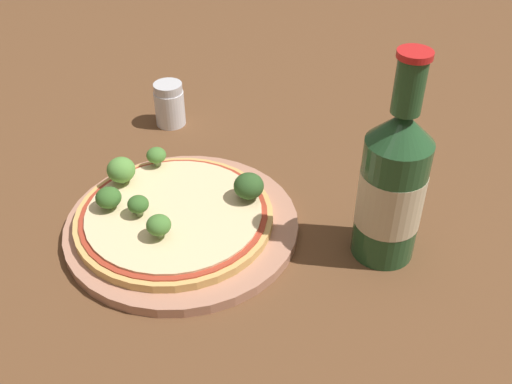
# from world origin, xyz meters

# --- Properties ---
(ground_plane) EXTENTS (3.00, 3.00, 0.00)m
(ground_plane) POSITION_xyz_m (0.00, 0.00, 0.00)
(ground_plane) COLOR brown
(plate) EXTENTS (0.26, 0.26, 0.01)m
(plate) POSITION_xyz_m (0.01, 0.00, 0.01)
(plate) COLOR tan
(plate) RESTS_ON ground_plane
(pizza) EXTENTS (0.22, 0.22, 0.01)m
(pizza) POSITION_xyz_m (0.01, 0.00, 0.02)
(pizza) COLOR tan
(pizza) RESTS_ON plate
(broccoli_floret_0) EXTENTS (0.02, 0.02, 0.02)m
(broccoli_floret_0) POSITION_xyz_m (-0.03, -0.01, 0.04)
(broccoli_floret_0) COLOR #89A866
(broccoli_floret_0) RESTS_ON pizza
(broccoli_floret_1) EXTENTS (0.03, 0.03, 0.03)m
(broccoli_floret_1) POSITION_xyz_m (0.09, 0.03, 0.04)
(broccoli_floret_1) COLOR #89A866
(broccoli_floret_1) RESTS_ON pizza
(broccoli_floret_2) EXTENTS (0.03, 0.03, 0.03)m
(broccoli_floret_2) POSITION_xyz_m (-0.00, -0.04, 0.04)
(broccoli_floret_2) COLOR #89A866
(broccoli_floret_2) RESTS_ON pizza
(broccoli_floret_3) EXTENTS (0.03, 0.03, 0.03)m
(broccoli_floret_3) POSITION_xyz_m (-0.06, 0.05, 0.04)
(broccoli_floret_3) COLOR #89A866
(broccoli_floret_3) RESTS_ON pizza
(broccoli_floret_4) EXTENTS (0.02, 0.02, 0.02)m
(broccoli_floret_4) POSITION_xyz_m (-0.03, 0.08, 0.04)
(broccoli_floret_4) COLOR #89A866
(broccoli_floret_4) RESTS_ON pizza
(broccoli_floret_5) EXTENTS (0.03, 0.03, 0.02)m
(broccoli_floret_5) POSITION_xyz_m (-0.06, 0.00, 0.04)
(broccoli_floret_5) COLOR #89A866
(broccoli_floret_5) RESTS_ON pizza
(beer_bottle) EXTENTS (0.07, 0.07, 0.23)m
(beer_bottle) POSITION_xyz_m (0.23, -0.01, 0.09)
(beer_bottle) COLOR #234C28
(beer_bottle) RESTS_ON ground_plane
(pepper_shaker) EXTENTS (0.04, 0.04, 0.06)m
(pepper_shaker) POSITION_xyz_m (-0.04, 0.23, 0.03)
(pepper_shaker) COLOR silver
(pepper_shaker) RESTS_ON ground_plane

